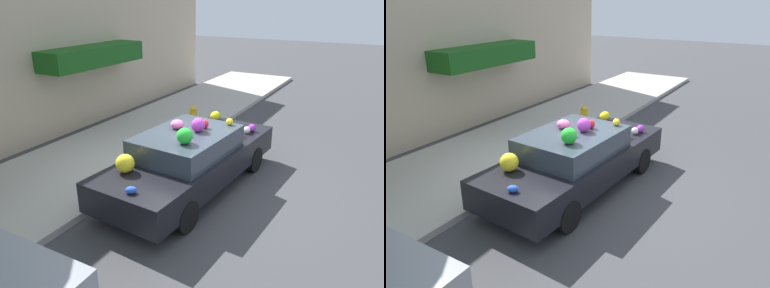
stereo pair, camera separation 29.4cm
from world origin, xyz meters
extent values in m
plane|color=#424244|center=(0.00, 0.00, 0.00)|extent=(60.00, 60.00, 0.00)
cube|color=#B2ADA3|center=(0.00, 2.70, 0.07)|extent=(24.00, 3.20, 0.13)
cube|color=#C6B293|center=(0.00, 4.95, 2.67)|extent=(18.00, 0.30, 5.34)
cube|color=#195919|center=(2.03, 4.35, 2.18)|extent=(3.47, 0.90, 0.55)
cylinder|color=gold|center=(2.96, 1.59, 0.41)|extent=(0.20, 0.20, 0.55)
sphere|color=gold|center=(2.96, 1.59, 0.74)|extent=(0.18, 0.18, 0.18)
cube|color=black|center=(0.00, -0.01, 0.56)|extent=(4.65, 1.96, 0.55)
cube|color=#333D47|center=(-0.18, 0.00, 1.06)|extent=(2.14, 1.61, 0.43)
cylinder|color=black|center=(1.46, 0.68, 0.29)|extent=(0.58, 0.21, 0.57)
cylinder|color=black|center=(1.36, -0.87, 0.29)|extent=(0.58, 0.21, 0.57)
cylinder|color=black|center=(-1.36, 0.85, 0.29)|extent=(0.58, 0.21, 0.57)
cylinder|color=black|center=(-1.46, -0.70, 0.29)|extent=(0.58, 0.21, 0.57)
ellipsoid|color=blue|center=(-2.05, -0.04, 0.90)|extent=(0.21, 0.23, 0.11)
ellipsoid|color=red|center=(0.21, -0.19, 1.36)|extent=(0.19, 0.18, 0.18)
ellipsoid|color=red|center=(-0.39, -0.11, 1.33)|extent=(0.13, 0.21, 0.11)
ellipsoid|color=black|center=(1.31, 0.55, 0.94)|extent=(0.49, 0.46, 0.20)
sphere|color=orange|center=(1.08, 0.58, 0.96)|extent=(0.30, 0.30, 0.24)
ellipsoid|color=yellow|center=(2.05, 0.45, 0.95)|extent=(0.34, 0.25, 0.22)
ellipsoid|color=pink|center=(-0.08, 0.29, 1.36)|extent=(0.36, 0.36, 0.18)
sphere|color=purple|center=(-0.03, -0.16, 1.41)|extent=(0.28, 0.28, 0.28)
sphere|color=purple|center=(1.65, -0.67, 0.93)|extent=(0.24, 0.24, 0.18)
sphere|color=yellow|center=(0.64, -0.54, 1.34)|extent=(0.15, 0.15, 0.14)
sphere|color=pink|center=(1.16, -0.54, 0.94)|extent=(0.29, 0.29, 0.21)
sphere|color=yellow|center=(-1.47, 0.52, 1.01)|extent=(0.42, 0.42, 0.34)
sphere|color=green|center=(-0.72, -0.26, 1.42)|extent=(0.38, 0.38, 0.29)
ellipsoid|color=blue|center=(0.89, -0.56, 0.92)|extent=(0.38, 0.29, 0.17)
ellipsoid|color=purple|center=(1.03, -0.29, 0.94)|extent=(0.20, 0.27, 0.20)
sphere|color=white|center=(1.48, -0.61, 0.92)|extent=(0.21, 0.21, 0.16)
camera|label=1|loc=(-6.14, -3.42, 3.72)|focal=35.00mm
camera|label=2|loc=(-6.00, -3.67, 3.72)|focal=35.00mm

